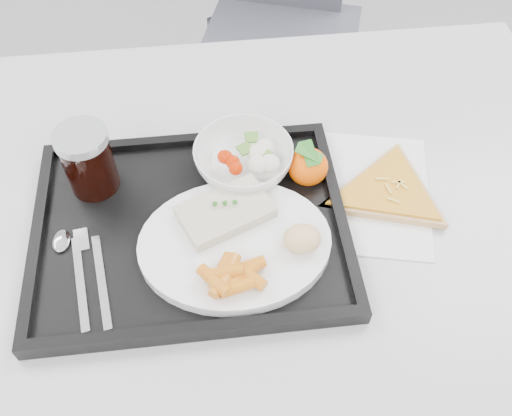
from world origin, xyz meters
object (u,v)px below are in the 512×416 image
table (227,229)px  tray (191,228)px  chair (276,2)px  dinner_plate (235,244)px  pizza_slice (387,191)px  cola_glass (88,159)px  tangerine (308,166)px  salad_bowl (244,159)px

table → tray: 0.10m
chair → dinner_plate: 0.99m
chair → pizza_slice: 0.89m
table → pizza_slice: bearing=-3.2°
pizza_slice → cola_glass: bearing=172.1°
table → tangerine: bearing=12.4°
chair → cola_glass: bearing=-116.1°
salad_bowl → pizza_slice: (0.21, -0.07, -0.03)m
chair → tangerine: bearing=-94.8°
tray → tangerine: tangerine is taller
dinner_plate → salad_bowl: 0.15m
dinner_plate → tangerine: bearing=44.5°
tray → salad_bowl: salad_bowl is taller
tray → tangerine: bearing=22.3°
chair → pizza_slice: chair is taller
cola_glass → pizza_slice: size_ratio=0.41×
tray → salad_bowl: (0.09, 0.10, 0.03)m
table → salad_bowl: bearing=56.8°
table → cola_glass: cola_glass is taller
chair → dinner_plate: (-0.19, -0.94, 0.24)m
tray → pizza_slice: tray is taller
chair → pizza_slice: (0.05, -0.86, 0.22)m
salad_bowl → cola_glass: (-0.23, -0.00, 0.03)m
salad_bowl → tangerine: size_ratio=2.00×
dinner_plate → cola_glass: size_ratio=2.50×
dinner_plate → salad_bowl: bearing=79.4°
chair → cola_glass: (-0.39, -0.80, 0.28)m
dinner_plate → cola_glass: bearing=145.1°
salad_bowl → cola_glass: 0.23m
table → dinner_plate: size_ratio=4.44×
cola_glass → pizza_slice: cola_glass is taller
tangerine → pizza_slice: (0.12, -0.04, -0.02)m
cola_glass → tangerine: bearing=-3.3°
dinner_plate → salad_bowl: size_ratio=1.78×
chair → dinner_plate: size_ratio=3.44×
salad_bowl → cola_glass: size_ratio=1.41×
salad_bowl → table: bearing=-123.2°
chair → tray: chair is taller
chair → tray: (-0.25, -0.90, 0.22)m
cola_glass → tangerine: 0.33m
tray → chair: bearing=74.2°
chair → tray: bearing=-105.8°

